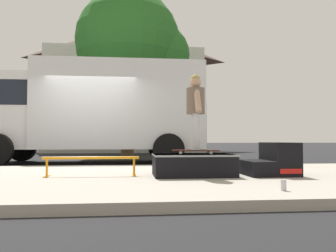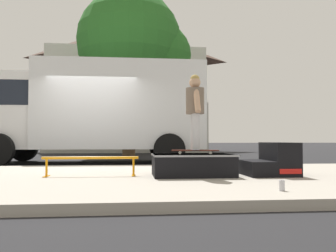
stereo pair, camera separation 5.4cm
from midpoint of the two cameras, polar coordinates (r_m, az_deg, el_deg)
The scene contains 11 objects.
ground_plane at distance 9.00m, azimuth -12.94°, elevation -6.78°, with size 140.00×140.00×0.00m, color black.
sidewalk_slab at distance 6.05m, azimuth -16.51°, elevation -8.43°, with size 50.00×5.00×0.12m, color #A8A093.
skate_box at distance 5.89m, azimuth 4.29°, elevation -6.20°, with size 1.34×0.86×0.36m.
kicker_ramp at distance 6.27m, azimuth 16.78°, elevation -5.55°, with size 0.83×0.86×0.55m.
grind_rail at distance 5.98m, azimuth -12.19°, elevation -5.61°, with size 1.58×0.28×0.32m.
skateboard at distance 5.87m, azimuth 4.69°, elevation -4.01°, with size 0.80×0.33×0.07m.
skater_kid at distance 5.90m, azimuth 4.66°, elevation 3.34°, with size 0.31×0.65×1.26m.
soda_can at distance 4.41m, azimuth 18.35°, elevation -9.15°, with size 0.07×0.07×0.13m.
box_truck at distance 11.22m, azimuth -12.42°, elevation 2.82°, with size 6.91×2.63×3.05m.
street_tree_main at distance 16.06m, azimuth -5.22°, elevation 12.84°, with size 5.06×4.60×7.35m.
house_behind at distance 23.45m, azimuth -6.49°, elevation 6.42°, with size 9.54×8.23×8.40m.
Camera 2 is at (1.14, -8.91, 0.72)m, focal length 37.55 mm.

